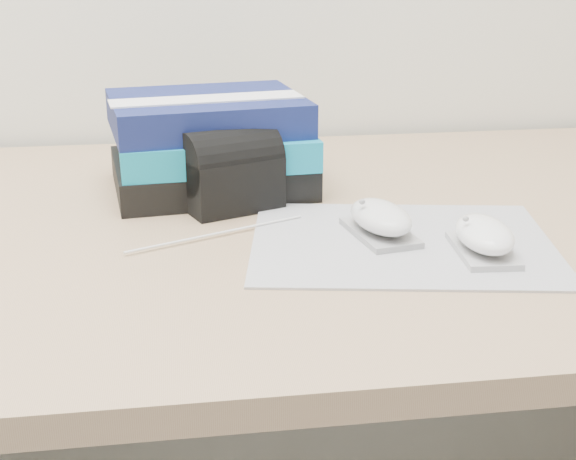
{
  "coord_description": "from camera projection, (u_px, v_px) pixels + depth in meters",
  "views": [
    {
      "loc": [
        -0.2,
        0.67,
        1.05
      ],
      "look_at": [
        -0.09,
        1.43,
        0.77
      ],
      "focal_mm": 50.0,
      "sensor_mm": 36.0,
      "label": 1
    }
  ],
  "objects": [
    {
      "name": "usb_cable",
      "position": [
        217.0,
        234.0,
        0.91
      ],
      "size": [
        0.21,
        0.09,
        0.0
      ],
      "primitive_type": "cylinder",
      "rotation": [
        0.0,
        1.57,
        0.41
      ],
      "color": "white",
      "rests_on": "mousepad"
    },
    {
      "name": "pouch",
      "position": [
        230.0,
        170.0,
        0.99
      ],
      "size": [
        0.14,
        0.11,
        0.1
      ],
      "color": "black",
      "rests_on": "desk"
    },
    {
      "name": "book_stack",
      "position": [
        211.0,
        144.0,
        1.07
      ],
      "size": [
        0.28,
        0.23,
        0.13
      ],
      "color": "black",
      "rests_on": "desk"
    },
    {
      "name": "desk",
      "position": [
        327.0,
        357.0,
        1.12
      ],
      "size": [
        1.6,
        0.8,
        0.73
      ],
      "color": "#A6805C",
      "rests_on": "ground"
    },
    {
      "name": "mouse_front",
      "position": [
        484.0,
        237.0,
        0.85
      ],
      "size": [
        0.06,
        0.11,
        0.04
      ],
      "color": "#A7A6A9",
      "rests_on": "mousepad"
    },
    {
      "name": "mousepad",
      "position": [
        402.0,
        242.0,
        0.89
      ],
      "size": [
        0.37,
        0.31,
        0.0
      ],
      "primitive_type": "cube",
      "rotation": [
        0.0,
        0.0,
        -0.17
      ],
      "color": "gray",
      "rests_on": "desk"
    },
    {
      "name": "mouse_rear",
      "position": [
        381.0,
        220.0,
        0.9
      ],
      "size": [
        0.08,
        0.11,
        0.04
      ],
      "color": "#969698",
      "rests_on": "mousepad"
    }
  ]
}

